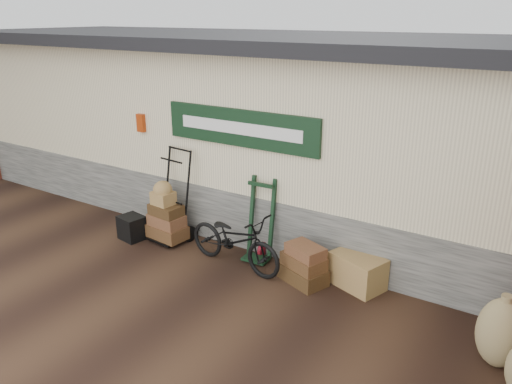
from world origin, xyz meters
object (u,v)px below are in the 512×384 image
bicycle (235,237)px  black_trunk (132,228)px  green_barrow (260,220)px  wicker_hamper (357,271)px  suitcase_stack (304,263)px  porter_trolley (173,195)px

bicycle → black_trunk: bearing=99.8°
green_barrow → wicker_hamper: 1.61m
suitcase_stack → wicker_hamper: suitcase_stack is taller
suitcase_stack → bicycle: size_ratio=0.39×
black_trunk → bicycle: bearing=3.6°
porter_trolley → black_trunk: bearing=-139.0°
porter_trolley → green_barrow: 1.58m
green_barrow → bicycle: bearing=-114.8°
green_barrow → wicker_hamper: size_ratio=1.80×
green_barrow → wicker_hamper: bearing=-2.8°
porter_trolley → green_barrow: (1.57, 0.15, -0.14)m
suitcase_stack → wicker_hamper: 0.74m
porter_trolley → wicker_hamper: size_ratio=2.19×
green_barrow → wicker_hamper: (1.56, 0.00, -0.40)m
green_barrow → bicycle: size_ratio=0.77×
green_barrow → suitcase_stack: size_ratio=1.95×
porter_trolley → black_trunk: 0.91m
suitcase_stack → wicker_hamper: (0.67, 0.29, -0.06)m
suitcase_stack → black_trunk: (-3.04, -0.26, -0.09)m
black_trunk → bicycle: 2.00m
wicker_hamper → black_trunk: (-3.71, -0.55, -0.03)m
wicker_hamper → suitcase_stack: bearing=-156.8°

